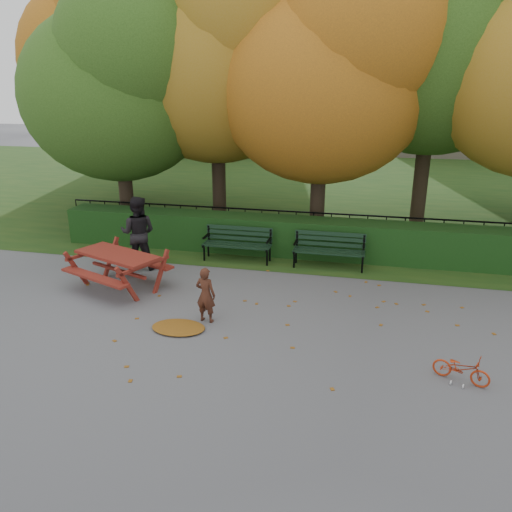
% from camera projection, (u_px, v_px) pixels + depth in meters
% --- Properties ---
extents(ground, '(90.00, 90.00, 0.00)m').
position_uv_depth(ground, '(254.00, 327.00, 9.62)').
color(ground, slate).
rests_on(ground, ground).
extents(grass_strip, '(90.00, 90.00, 0.00)m').
position_uv_depth(grass_strip, '(324.00, 188.00, 22.52)').
color(grass_strip, '#193D13').
rests_on(grass_strip, ground).
extents(building_left, '(10.00, 7.00, 15.00)m').
position_uv_depth(building_left, '(211.00, 36.00, 33.04)').
color(building_left, tan).
rests_on(building_left, ground).
extents(building_right, '(9.00, 6.00, 12.00)m').
position_uv_depth(building_right, '(476.00, 59.00, 31.78)').
color(building_right, tan).
rests_on(building_right, ground).
extents(hedge, '(13.00, 0.90, 1.00)m').
position_uv_depth(hedge, '(291.00, 236.00, 13.60)').
color(hedge, black).
rests_on(hedge, ground).
extents(iron_fence, '(14.00, 0.04, 1.02)m').
position_uv_depth(iron_fence, '(296.00, 227.00, 14.33)').
color(iron_fence, black).
rests_on(iron_fence, ground).
extents(tree_a, '(5.88, 5.60, 7.48)m').
position_uv_depth(tree_a, '(123.00, 81.00, 14.38)').
color(tree_a, black).
rests_on(tree_a, ground).
extents(tree_b, '(6.72, 6.40, 8.79)m').
position_uv_depth(tree_b, '(225.00, 49.00, 14.59)').
color(tree_b, black).
rests_on(tree_b, ground).
extents(tree_c, '(6.30, 6.00, 8.00)m').
position_uv_depth(tree_c, '(334.00, 69.00, 13.37)').
color(tree_c, black).
rests_on(tree_c, ground).
extents(tree_d, '(7.14, 6.80, 9.58)m').
position_uv_depth(tree_d, '(453.00, 24.00, 13.51)').
color(tree_d, black).
rests_on(tree_d, ground).
extents(tree_f, '(6.93, 6.60, 9.19)m').
position_uv_depth(tree_f, '(118.00, 47.00, 17.79)').
color(tree_f, black).
rests_on(tree_f, ground).
extents(bench_left, '(1.80, 0.57, 0.88)m').
position_uv_depth(bench_left, '(238.00, 241.00, 13.13)').
color(bench_left, black).
rests_on(bench_left, ground).
extents(bench_right, '(1.80, 0.57, 0.88)m').
position_uv_depth(bench_right, '(329.00, 247.00, 12.63)').
color(bench_right, black).
rests_on(bench_right, ground).
extents(picnic_table, '(2.42, 2.21, 0.96)m').
position_uv_depth(picnic_table, '(118.00, 261.00, 11.23)').
color(picnic_table, maroon).
rests_on(picnic_table, ground).
extents(leaf_pile, '(1.21, 0.99, 0.07)m').
position_uv_depth(leaf_pile, '(178.00, 327.00, 9.51)').
color(leaf_pile, brown).
rests_on(leaf_pile, ground).
extents(leaf_scatter, '(9.00, 5.70, 0.01)m').
position_uv_depth(leaf_scatter, '(257.00, 320.00, 9.89)').
color(leaf_scatter, brown).
rests_on(leaf_scatter, ground).
extents(child, '(0.45, 0.33, 1.12)m').
position_uv_depth(child, '(206.00, 295.00, 9.67)').
color(child, '#472316').
rests_on(child, ground).
extents(adult, '(0.99, 0.83, 1.85)m').
position_uv_depth(adult, '(138.00, 233.00, 12.42)').
color(adult, black).
rests_on(adult, ground).
extents(bicycle, '(0.92, 0.60, 0.46)m').
position_uv_depth(bicycle, '(461.00, 368.00, 7.78)').
color(bicycle, '#B43110').
rests_on(bicycle, ground).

